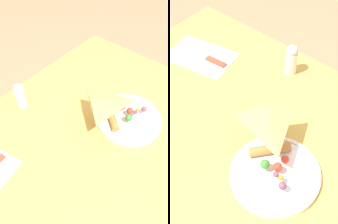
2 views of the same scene
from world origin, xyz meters
TOP-DOWN VIEW (x-y plane):
  - dining_table at (0.00, 0.00)m, footprint 0.98×0.77m
  - plate_pizza at (-0.14, 0.03)m, footprint 0.21×0.21m
  - napkin_folded at (0.30, -0.17)m, footprint 0.23×0.17m
  - butter_knife at (0.29, -0.17)m, footprint 0.19×0.04m
  - salt_shaker at (0.04, -0.29)m, footprint 0.04×0.04m

SIDE VIEW (x-z plane):
  - dining_table at x=0.00m, z-range 0.26..1.03m
  - napkin_folded at x=0.30m, z-range 0.77..0.78m
  - butter_knife at x=0.29m, z-range 0.77..0.78m
  - plate_pizza at x=-0.14m, z-range 0.76..0.81m
  - salt_shaker at x=0.04m, z-range 0.77..0.87m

